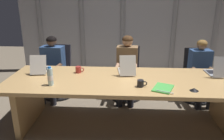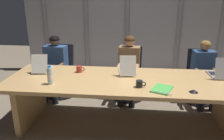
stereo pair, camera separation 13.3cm
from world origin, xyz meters
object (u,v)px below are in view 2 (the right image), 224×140
Objects in this scene: person_left_end at (54,64)px; person_center at (204,70)px; water_bottle_primary at (50,76)px; coffee_mug_near at (79,69)px; laptop_center at (218,73)px; coffee_mug_far at (140,84)px; laptop_left_end at (42,67)px; spiral_notepad at (162,89)px; office_chair_center at (199,82)px; person_left_mid at (129,65)px; office_chair_left_end at (61,76)px; conference_mic_left_side at (194,91)px; laptop_left_mid at (127,69)px; office_chair_left_mid at (129,79)px.

person_center is at bearing 94.88° from person_left_end.
person_center is 2.59m from water_bottle_primary.
coffee_mug_near is (-2.04, -0.64, 0.15)m from person_center.
laptop_center is 1.24m from coffee_mug_far.
laptop_left_end reaches higher than coffee_mug_near.
office_chair_center is at bearing 80.75° from spiral_notepad.
person_left_mid reaches higher than laptop_left_end.
person_left_end is 1.23m from water_bottle_primary.
laptop_left_end is 2.77m from office_chair_center.
coffee_mug_near is (0.59, -0.02, -0.01)m from laptop_left_end.
conference_mic_left_side is at bearing 63.54° from office_chair_left_end.
laptop_left_end is 1.86m from spiral_notepad.
water_bottle_primary reaches higher than office_chair_center.
person_left_end is 0.91m from coffee_mug_near.
coffee_mug_near is at bearing 85.75° from laptop_left_mid.
laptop_left_end is 1.32m from laptop_left_mid.
office_chair_left_mid is 1.48m from spiral_notepad.
person_center reaches higher than water_bottle_primary.
office_chair_center is at bearing 96.48° from office_chair_left_end.
laptop_left_end is at bearing -73.34° from office_chair_center.
coffee_mug_far is at bearing -116.19° from laptop_left_end.
water_bottle_primary is at bearing -36.36° from person_left_mid.
office_chair_left_mid is at bearing 120.61° from conference_mic_left_side.
laptop_left_mid is (1.32, 0.01, 0.00)m from laptop_left_end.
laptop_left_end is 3.37× the size of coffee_mug_far.
laptop_left_mid is 1.32m from laptop_center.
laptop_center is 0.91m from office_chair_center.
office_chair_center is at bearing 177.80° from person_center.
laptop_center is 0.77m from conference_mic_left_side.
coffee_mug_far reaches higher than conference_mic_left_side.
spiral_notepad is (-0.37, 0.04, -0.01)m from conference_mic_left_side.
spiral_notepad is (1.82, -1.19, 0.09)m from person_left_end.
water_bottle_primary is at bearing 112.01° from laptop_left_mid.
spiral_notepad is (0.45, -1.35, 0.39)m from office_chair_left_mid.
spiral_notepad is at bearing -148.00° from laptop_left_mid.
laptop_left_mid is at bearing 109.15° from coffee_mug_far.
laptop_left_mid is at bearing 151.49° from spiral_notepad.
office_chair_left_mid is at bearing 52.70° from water_bottle_primary.
office_chair_left_mid is 7.36× the size of coffee_mug_far.
office_chair_center is 2.53× the size of spiral_notepad.
laptop_center is 2.75m from person_left_end.
spiral_notepad is at bearing -41.14° from person_center.
coffee_mug_far is (-1.13, -1.30, 0.43)m from office_chair_center.
laptop_center is at bearing 0.67° from office_chair_center.
laptop_left_end is 0.59m from coffee_mug_near.
coffee_mug_far is at bearing -50.37° from person_center.
office_chair_left_mid is at bearing -176.73° from person_left_mid.
office_chair_left_end is at bearing 167.57° from person_left_end.
office_chair_left_mid is 3.72× the size of water_bottle_primary.
person_left_mid is at bearing -95.64° from person_center.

